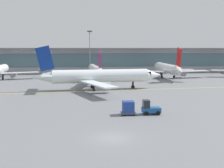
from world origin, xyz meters
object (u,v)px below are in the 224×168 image
at_px(gate_airplane_2, 95,70).
at_px(taxiing_regional_jet, 99,76).
at_px(apron_light_mast_1, 90,51).
at_px(cargo_dolly_lead, 128,107).
at_px(gate_airplane_3, 167,69).
at_px(baggage_tug, 150,108).

bearing_deg(gate_airplane_2, taxiing_regional_jet, 175.19).
bearing_deg(apron_light_mast_1, taxiing_regional_jet, -88.23).
height_order(taxiing_regional_jet, cargo_dolly_lead, taxiing_regional_jet).
relative_size(gate_airplane_3, baggage_tug, 11.18).
bearing_deg(baggage_tug, gate_airplane_3, 71.44).
bearing_deg(apron_light_mast_1, cargo_dolly_lead, -86.46).
bearing_deg(gate_airplane_3, cargo_dolly_lead, 158.32).
distance_m(gate_airplane_3, apron_light_mast_1, 29.82).
bearing_deg(baggage_tug, gate_airplane_2, 97.68).
bearing_deg(baggage_tug, apron_light_mast_1, 97.41).
xyz_separation_m(gate_airplane_2, cargo_dolly_lead, (2.61, -49.78, -1.55)).
bearing_deg(taxiing_regional_jet, cargo_dolly_lead, -88.90).
xyz_separation_m(baggage_tug, apron_light_mast_1, (-7.08, 64.58, 7.74)).
height_order(gate_airplane_2, cargo_dolly_lead, gate_airplane_2).
xyz_separation_m(gate_airplane_3, apron_light_mast_1, (-24.46, 16.06, 5.71)).
distance_m(gate_airplane_2, baggage_tug, 50.20).
bearing_deg(baggage_tug, cargo_dolly_lead, 180.00).
distance_m(gate_airplane_2, apron_light_mast_1, 15.98).
height_order(gate_airplane_3, apron_light_mast_1, apron_light_mast_1).
height_order(gate_airplane_3, cargo_dolly_lead, gate_airplane_3).
bearing_deg(apron_light_mast_1, gate_airplane_2, -84.67).
relative_size(taxiing_regional_jet, cargo_dolly_lead, 14.25).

